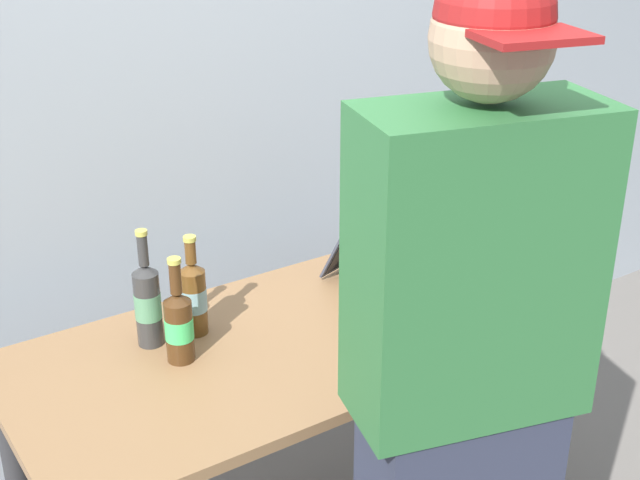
% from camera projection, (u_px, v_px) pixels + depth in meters
% --- Properties ---
extents(desk, '(1.45, 0.71, 0.75)m').
position_uv_depth(desk, '(290.00, 377.00, 2.30)').
color(desk, olive).
rests_on(desk, ground).
extents(laptop, '(0.40, 0.40, 0.21)m').
position_uv_depth(laptop, '(392.00, 261.00, 2.54)').
color(laptop, '#383D4C').
rests_on(laptop, desk).
extents(beer_bottle_brown, '(0.07, 0.07, 0.32)m').
position_uv_depth(beer_bottle_brown, '(148.00, 302.00, 2.17)').
color(beer_bottle_brown, '#333333').
rests_on(beer_bottle_brown, desk).
extents(beer_bottle_amber, '(0.07, 0.07, 0.28)m').
position_uv_depth(beer_bottle_amber, '(179.00, 324.00, 2.11)').
color(beer_bottle_amber, '#472B14').
rests_on(beer_bottle_amber, desk).
extents(beer_bottle_green, '(0.07, 0.07, 0.27)m').
position_uv_depth(beer_bottle_green, '(193.00, 296.00, 2.23)').
color(beer_bottle_green, brown).
rests_on(beer_bottle_green, desk).
extents(person_figure, '(0.49, 0.36, 1.76)m').
position_uv_depth(person_figure, '(462.00, 406.00, 1.72)').
color(person_figure, '#2D3347').
rests_on(person_figure, ground).
extents(back_wall, '(6.00, 0.10, 2.60)m').
position_uv_depth(back_wall, '(159.00, 72.00, 2.57)').
color(back_wall, '#99A3AD').
rests_on(back_wall, ground).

